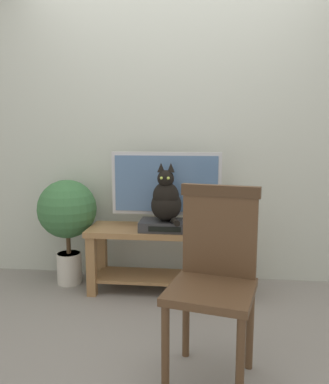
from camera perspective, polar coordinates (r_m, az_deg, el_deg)
name	(u,v)px	position (r m, az deg, el deg)	size (l,w,h in m)	color
ground_plane	(164,324)	(2.72, -0.03, -18.79)	(12.00, 12.00, 0.00)	gray
back_wall	(177,115)	(3.35, 1.79, 11.23)	(7.00, 0.12, 2.80)	#B7BCB2
tv_stand	(165,249)	(3.09, 0.10, -8.32)	(1.21, 0.41, 0.51)	olive
tv	(166,187)	(3.06, 0.26, 0.69)	(0.86, 0.20, 0.59)	#B7B7BC
media_box	(166,225)	(2.98, 0.26, -4.92)	(0.40, 0.25, 0.08)	#2D2D30
cat	(166,200)	(2.92, 0.25, -1.16)	(0.24, 0.32, 0.44)	black
wooden_chair	(215,268)	(2.03, 7.39, -11.07)	(0.50, 0.50, 0.99)	#513823
book_stack	(225,226)	(3.00, 8.84, -4.93)	(0.22, 0.15, 0.07)	beige
potted_plant	(67,214)	(3.29, -14.08, -3.21)	(0.48, 0.48, 0.87)	beige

